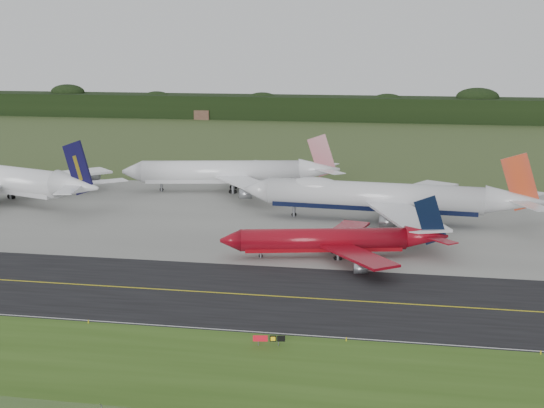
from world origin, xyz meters
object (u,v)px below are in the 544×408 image
(jet_red_737, at_px, (336,240))
(jet_star_tail, at_px, (232,172))
(jet_ba_747, at_px, (384,197))
(taxiway_sign, at_px, (269,339))

(jet_red_737, height_order, jet_star_tail, jet_star_tail)
(jet_ba_747, relative_size, jet_red_737, 1.56)
(jet_red_737, xyz_separation_m, jet_star_tail, (-33.90, 58.91, 1.95))
(jet_ba_747, bearing_deg, jet_star_tail, 145.29)
(jet_red_737, bearing_deg, jet_star_tail, 119.92)
(jet_star_tail, height_order, taxiway_sign, jet_star_tail)
(jet_ba_747, height_order, taxiway_sign, jet_ba_747)
(jet_ba_747, xyz_separation_m, jet_red_737, (-7.96, -29.92, -2.52))
(jet_red_737, xyz_separation_m, taxiway_sign, (-4.70, -44.41, -2.23))
(jet_ba_747, distance_m, jet_red_737, 31.06)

